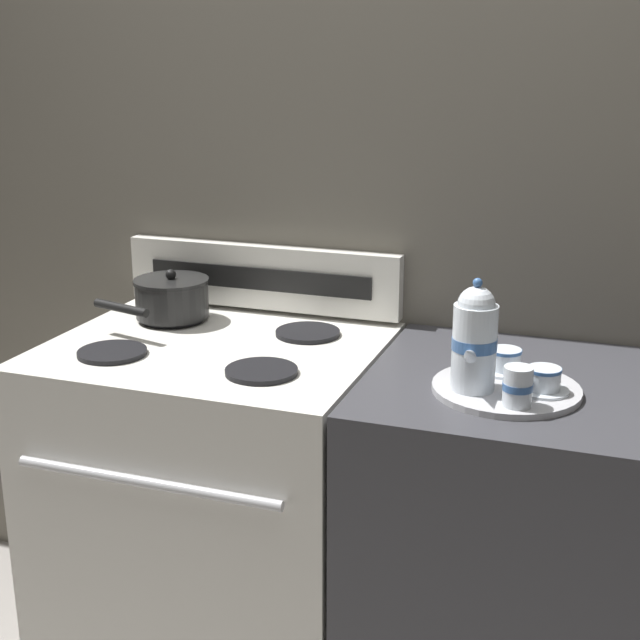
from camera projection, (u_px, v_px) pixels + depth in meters
wall_back at (394, 258)px, 2.34m from camera, size 6.00×0.05×2.20m
stove at (220, 514)px, 2.32m from camera, size 0.80×0.69×0.94m
control_panel at (262, 277)px, 2.43m from camera, size 0.78×0.05×0.17m
side_counter at (516, 569)px, 2.07m from camera, size 0.70×0.66×0.93m
saucepan at (171, 298)px, 2.35m from camera, size 0.23×0.31×0.13m
serving_tray at (506, 389)px, 1.88m from camera, size 0.31×0.31×0.01m
teapot at (475, 338)px, 1.82m from camera, size 0.09×0.15×0.24m
teacup_left at (505, 361)px, 1.95m from camera, size 0.11×0.11×0.05m
teacup_right at (544, 380)px, 1.83m from camera, size 0.11×0.11×0.05m
creamer_jug at (518, 386)px, 1.76m from camera, size 0.06×0.06×0.08m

